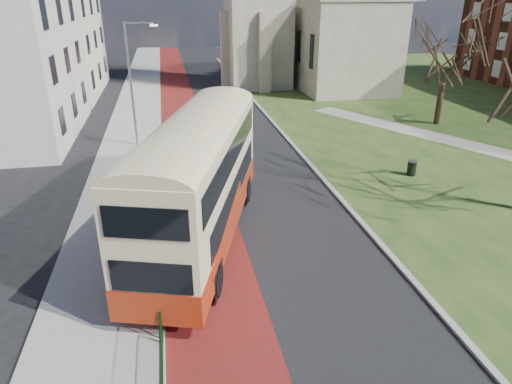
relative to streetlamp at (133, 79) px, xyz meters
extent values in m
plane|color=black|center=(4.35, -18.00, -4.59)|extent=(160.00, 160.00, 0.00)
cube|color=black|center=(5.85, 2.00, -4.59)|extent=(9.00, 120.00, 0.01)
cube|color=#591414|center=(3.15, 2.00, -4.59)|extent=(3.40, 120.00, 0.01)
cube|color=gray|center=(-0.65, 2.00, -4.53)|extent=(4.00, 120.00, 0.12)
cube|color=#999993|center=(1.35, 2.00, -4.53)|extent=(0.25, 120.00, 0.13)
cube|color=#999993|center=(10.45, 4.00, -4.53)|extent=(0.25, 80.00, 0.13)
cube|color=#274217|center=(30.35, 4.00, -4.57)|extent=(40.00, 80.00, 0.04)
cylinder|color=#0C3415|center=(1.40, -14.00, -3.49)|extent=(0.04, 24.00, 0.04)
cylinder|color=#0C3415|center=(1.40, -14.00, -4.44)|extent=(0.04, 24.00, 0.04)
cube|color=gray|center=(20.85, 20.00, -0.09)|extent=(9.00, 18.00, 9.00)
cube|color=beige|center=(-9.65, 20.00, 0.91)|extent=(10.00, 16.00, 11.00)
cylinder|color=gray|center=(-0.15, 0.00, -0.47)|extent=(0.16, 0.16, 8.00)
cylinder|color=gray|center=(0.75, 0.00, 3.43)|extent=(1.80, 0.10, 0.10)
cube|color=silver|center=(1.65, 0.00, 3.28)|extent=(0.50, 0.18, 0.12)
cube|color=#A62A0F|center=(3.14, -14.00, -3.44)|extent=(6.52, 12.71, 1.13)
cube|color=#FAE8AA|center=(3.14, -14.00, -1.24)|extent=(6.47, 12.64, 3.27)
cube|color=black|center=(1.89, -13.24, -2.26)|extent=(3.15, 9.72, 1.07)
cube|color=black|center=(4.59, -14.10, -2.26)|extent=(3.15, 9.72, 1.07)
cube|color=black|center=(1.79, -13.56, -0.56)|extent=(3.45, 10.67, 1.02)
cube|color=black|center=(4.49, -14.43, -0.56)|extent=(3.45, 10.67, 1.02)
cube|color=black|center=(5.02, -8.11, -2.26)|extent=(2.44, 0.85, 1.19)
cube|color=black|center=(5.02, -8.11, -0.56)|extent=(2.44, 0.85, 1.02)
cube|color=orange|center=(5.02, -8.11, 0.08)|extent=(1.95, 0.71, 0.34)
cylinder|color=black|center=(3.16, -9.57, -4.01)|extent=(0.68, 1.22, 1.17)
cylinder|color=black|center=(5.68, -10.37, -4.01)|extent=(0.68, 1.22, 1.17)
cylinder|color=black|center=(0.75, -17.15, -4.01)|extent=(0.68, 1.22, 1.17)
cylinder|color=black|center=(3.26, -17.95, -4.01)|extent=(0.68, 1.22, 1.17)
cylinder|color=#312518|center=(23.35, 1.33, -2.93)|extent=(0.49, 0.49, 3.25)
cylinder|color=black|center=(15.68, -8.75, -4.14)|extent=(0.60, 0.60, 0.83)
cylinder|color=gray|center=(15.68, -8.75, -3.70)|extent=(0.64, 0.64, 0.06)
camera|label=1|loc=(2.10, -31.23, 5.17)|focal=32.00mm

